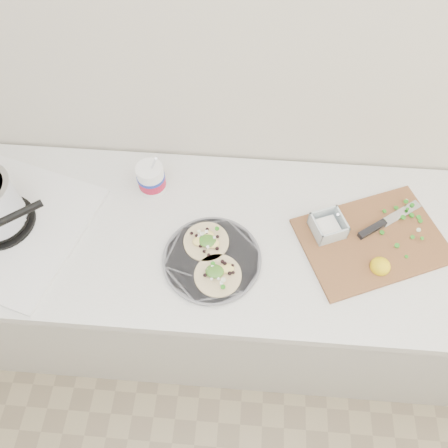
{
  "coord_description": "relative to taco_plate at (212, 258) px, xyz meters",
  "views": [
    {
      "loc": [
        0.05,
        0.69,
        2.11
      ],
      "look_at": [
        -0.01,
        1.41,
        0.96
      ],
      "focal_mm": 35.0,
      "sensor_mm": 36.0,
      "label": 1
    }
  ],
  "objects": [
    {
      "name": "counter",
      "position": [
        0.04,
        0.11,
        -0.47
      ],
      "size": [
        2.44,
        0.66,
        0.9
      ],
      "color": "beige",
      "rests_on": "ground"
    },
    {
      "name": "taco_plate",
      "position": [
        0.0,
        0.0,
        0.0
      ],
      "size": [
        0.31,
        0.31,
        0.04
      ],
      "rotation": [
        0.0,
        0.0,
        0.12
      ],
      "color": "slate",
      "rests_on": "counter"
    },
    {
      "name": "tub",
      "position": [
        -0.23,
        0.26,
        0.05
      ],
      "size": [
        0.09,
        0.09,
        0.21
      ],
      "rotation": [
        0.0,
        0.0,
        0.11
      ],
      "color": "white",
      "rests_on": "counter"
    },
    {
      "name": "cutboard",
      "position": [
        0.49,
        0.12,
        -0.0
      ],
      "size": [
        0.53,
        0.46,
        0.07
      ],
      "rotation": [
        0.0,
        0.0,
        0.4
      ],
      "color": "brown",
      "rests_on": "counter"
    }
  ]
}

